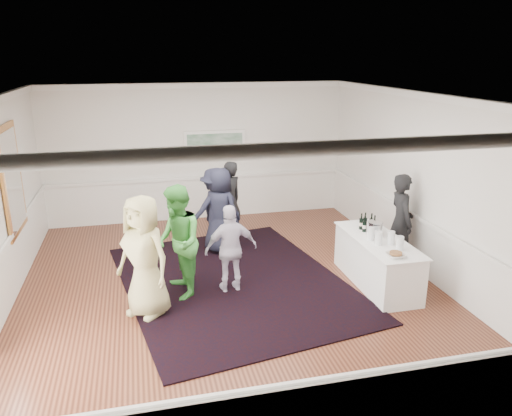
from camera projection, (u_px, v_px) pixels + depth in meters
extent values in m
plane|color=brown|center=(231.00, 289.00, 8.45)|extent=(8.00, 8.00, 0.00)
cube|color=white|center=(227.00, 97.00, 7.50)|extent=(7.00, 8.00, 0.02)
cube|color=white|center=(425.00, 186.00, 8.75)|extent=(0.02, 8.00, 3.20)
cube|color=white|center=(198.00, 153.00, 11.69)|extent=(7.00, 0.02, 3.20)
cube|color=white|center=(315.00, 326.00, 4.26)|extent=(7.00, 0.02, 3.20)
cube|color=#C07C38|center=(12.00, 180.00, 8.35)|extent=(0.04, 1.25, 1.85)
cube|color=white|center=(13.00, 180.00, 8.36)|extent=(0.01, 1.05, 1.65)
cube|color=white|center=(215.00, 145.00, 11.67)|extent=(1.44, 0.05, 0.66)
cube|color=#235D39|center=(215.00, 145.00, 11.64)|extent=(1.30, 0.01, 0.52)
cube|color=black|center=(233.00, 282.00, 8.71)|extent=(4.32, 5.23, 0.02)
cube|color=white|center=(377.00, 262.00, 8.55)|extent=(0.72, 1.99, 0.81)
cube|color=white|center=(379.00, 240.00, 8.42)|extent=(0.78, 2.05, 0.02)
imported|color=black|center=(401.00, 222.00, 9.07)|extent=(0.49, 0.69, 1.79)
imported|color=tan|center=(144.00, 257.00, 7.40)|extent=(1.08, 1.07, 1.89)
imported|color=green|center=(178.00, 242.00, 7.99)|extent=(0.79, 0.97, 1.86)
imported|color=silver|center=(231.00, 249.00, 8.20)|extent=(0.91, 0.43, 1.50)
imported|color=black|center=(216.00, 210.00, 9.95)|extent=(1.21, 0.87, 1.69)
imported|color=black|center=(229.00, 201.00, 10.49)|extent=(0.74, 0.68, 1.70)
imported|color=black|center=(220.00, 211.00, 9.83)|extent=(0.97, 0.99, 1.72)
cylinder|color=#8EBB43|center=(379.00, 238.00, 8.14)|extent=(0.12, 0.12, 0.24)
cylinder|color=#D73F48|center=(391.00, 237.00, 8.16)|extent=(0.12, 0.12, 0.24)
cylinder|color=#73A43A|center=(371.00, 233.00, 8.34)|extent=(0.12, 0.12, 0.24)
cylinder|color=silver|center=(400.00, 243.00, 7.93)|extent=(0.12, 0.12, 0.24)
cylinder|color=silver|center=(375.00, 229.00, 8.56)|extent=(0.26, 0.26, 0.25)
imported|color=white|center=(396.00, 255.00, 7.68)|extent=(0.29, 0.29, 0.07)
cylinder|color=#95633B|center=(396.00, 253.00, 7.67)|extent=(0.19, 0.19, 0.04)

